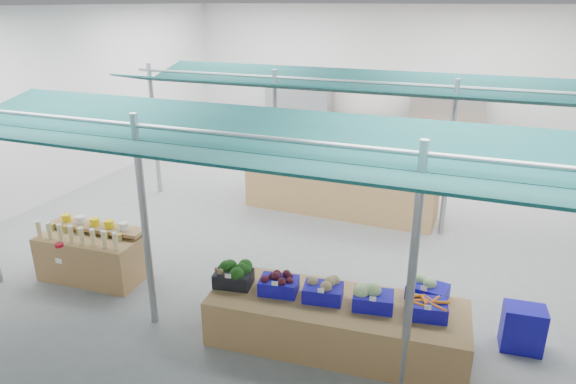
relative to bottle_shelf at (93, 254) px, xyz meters
name	(u,v)px	position (x,y,z in m)	size (l,w,h in m)	color
floor	(312,224)	(2.65, 3.30, -0.41)	(13.00, 13.00, 0.00)	slate
hall	(336,84)	(2.65, 4.74, 2.23)	(13.00, 13.00, 13.00)	silver
pole_grid	(323,169)	(3.40, 1.55, 1.40)	(10.00, 4.60, 3.00)	gray
awnings	(324,107)	(3.40, 1.55, 2.37)	(9.50, 7.08, 0.30)	#0A2A2B
back_shelving_left	(299,111)	(0.15, 9.30, 0.59)	(2.00, 0.50, 2.00)	#B23F33
back_shelving_right	(446,123)	(4.65, 9.30, 0.59)	(2.00, 0.50, 2.00)	#B23F33
bottle_shelf	(93,254)	(0.00, 0.00, 0.00)	(1.71, 1.13, 1.02)	#9B6D43
veg_counter	(336,323)	(4.20, -0.26, -0.09)	(3.33, 1.11, 0.65)	#9B6D43
fruit_counter	(339,193)	(2.98, 4.16, 0.02)	(4.03, 0.96, 0.86)	#9B6D43
far_counter	(422,145)	(4.14, 8.51, 0.08)	(5.44, 1.09, 0.98)	#9B6D43
crate_stack	(523,328)	(6.49, 0.52, -0.10)	(0.51, 0.36, 0.62)	#140E9E
vendor_left	(304,156)	(1.78, 5.26, 0.40)	(0.59, 0.39, 1.61)	navy
vendor_right	(379,165)	(3.58, 5.26, 0.40)	(0.78, 0.61, 1.61)	#AB1536
crate_broccoli	(233,275)	(2.77, -0.37, 0.40)	(0.55, 0.44, 0.35)	black
crate_beets	(279,283)	(3.42, -0.32, 0.37)	(0.55, 0.44, 0.29)	#140E9E
crate_celeriac	(323,290)	(4.02, -0.28, 0.38)	(0.55, 0.44, 0.31)	#140E9E
crate_cabbage	(373,297)	(4.66, -0.22, 0.40)	(0.55, 0.44, 0.35)	#140E9E
crate_carrots	(426,308)	(5.31, -0.17, 0.35)	(0.55, 0.44, 0.29)	#140E9E
sparrow	(219,271)	(2.63, -0.50, 0.48)	(0.12, 0.09, 0.11)	brown
pole_ribbon	(59,247)	(0.38, -0.98, 0.67)	(0.12, 0.12, 0.28)	#A90B1A
apple_heap_yellow	(296,162)	(2.02, 4.09, 0.62)	(1.93, 0.80, 0.27)	#997247
apple_heap_red	(378,172)	(3.80, 4.04, 0.62)	(1.54, 0.78, 0.27)	#997247
pineapple	(429,178)	(4.80, 4.02, 0.63)	(0.14, 0.14, 0.39)	#8C6019
crate_extra	(428,288)	(5.27, 0.24, 0.38)	(0.55, 0.44, 0.32)	#140E9E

